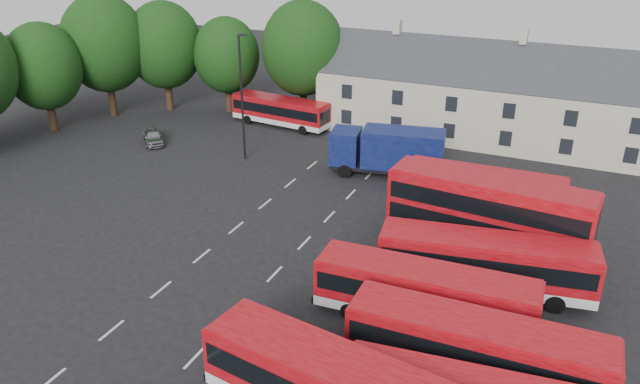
{
  "coord_description": "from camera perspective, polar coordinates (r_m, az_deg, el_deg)",
  "views": [
    {
      "loc": [
        19.96,
        -24.98,
        19.35
      ],
      "look_at": [
        4.71,
        9.08,
        2.2
      ],
      "focal_mm": 35.0,
      "sensor_mm": 36.0,
      "label": 1
    }
  ],
  "objects": [
    {
      "name": "bus_dd_south",
      "position": [
        38.35,
        15.14,
        -1.83
      ],
      "size": [
        12.14,
        3.77,
        4.9
      ],
      "rotation": [
        0.0,
        0.0,
        -0.09
      ],
      "color": "silver",
      "rests_on": "ground"
    },
    {
      "name": "bus_row_e",
      "position": [
        35.07,
        14.93,
        -5.99
      ],
      "size": [
        11.74,
        4.42,
        3.24
      ],
      "rotation": [
        0.0,
        0.0,
        0.16
      ],
      "color": "silver",
      "rests_on": "ground"
    },
    {
      "name": "bus_north",
      "position": [
        60.14,
        -3.64,
        7.53
      ],
      "size": [
        10.01,
        3.26,
        2.78
      ],
      "rotation": [
        0.0,
        0.0,
        -0.1
      ],
      "color": "silver",
      "rests_on": "ground"
    },
    {
      "name": "lane_markings",
      "position": [
        37.51,
        -7.57,
        -6.61
      ],
      "size": [
        5.15,
        33.8,
        0.01
      ],
      "color": "beige",
      "rests_on": "ground"
    },
    {
      "name": "terrace_houses",
      "position": [
        57.43,
        17.42,
        7.9
      ],
      "size": [
        35.7,
        7.13,
        10.06
      ],
      "color": "beige",
      "rests_on": "ground"
    },
    {
      "name": "silver_car",
      "position": [
        57.75,
        -15.02,
        4.91
      ],
      "size": [
        3.72,
        3.75,
        1.28
      ],
      "primitive_type": "imported",
      "rotation": [
        0.0,
        0.0,
        0.77
      ],
      "color": "#97989E",
      "rests_on": "ground"
    },
    {
      "name": "bus_row_c",
      "position": [
        28.75,
        14.15,
        -13.51
      ],
      "size": [
        11.4,
        2.85,
        3.21
      ],
      "rotation": [
        0.0,
        0.0,
        0.02
      ],
      "color": "silver",
      "rests_on": "ground"
    },
    {
      "name": "bus_row_d",
      "position": [
        31.89,
        9.57,
        -8.94
      ],
      "size": [
        11.12,
        3.01,
        3.12
      ],
      "rotation": [
        0.0,
        0.0,
        0.04
      ],
      "color": "silver",
      "rests_on": "ground"
    },
    {
      "name": "ground",
      "position": [
        37.38,
        -12.47,
        -7.16
      ],
      "size": [
        140.0,
        140.0,
        0.0
      ],
      "primitive_type": "plane",
      "color": "black",
      "rests_on": "ground"
    },
    {
      "name": "lamppost",
      "position": [
        51.11,
        -7.15,
        8.82
      ],
      "size": [
        0.72,
        0.45,
        10.4
      ],
      "rotation": [
        0.0,
        0.0,
        0.35
      ],
      "color": "black",
      "rests_on": "ground"
    },
    {
      "name": "bus_dd_north",
      "position": [
        41.46,
        14.67,
        -0.41
      ],
      "size": [
        10.04,
        2.55,
        4.09
      ],
      "rotation": [
        0.0,
        0.0,
        0.02
      ],
      "color": "silver",
      "rests_on": "ground"
    },
    {
      "name": "treeline",
      "position": [
        61.51,
        -18.4,
        11.57
      ],
      "size": [
        29.92,
        32.59,
        12.01
      ],
      "color": "black",
      "rests_on": "ground"
    },
    {
      "name": "box_truck",
      "position": [
        48.73,
        6.29,
        3.84
      ],
      "size": [
        9.05,
        4.25,
        3.81
      ],
      "rotation": [
        0.0,
        0.0,
        0.18
      ],
      "color": "black",
      "rests_on": "ground"
    }
  ]
}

